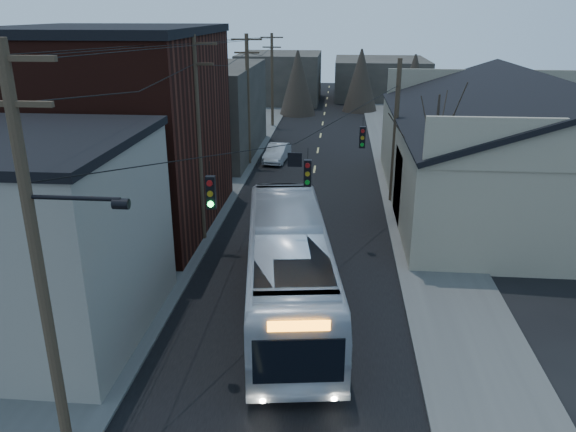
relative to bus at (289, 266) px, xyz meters
The scene contains 13 objects.
road_surface 18.63m from the bus, 89.82° to the left, with size 9.00×110.00×0.02m, color black.
sidewalk_left 19.70m from the bus, 109.15° to the left, with size 4.00×110.00×0.12m, color #474744.
sidewalk_right 19.74m from the bus, 70.52° to the left, with size 4.00×110.00×0.12m, color #474744.
building_clapboard 9.43m from the bus, 164.63° to the right, with size 8.00×8.00×7.00m, color gray.
building_brick 13.50m from the bus, 139.33° to the left, with size 10.00×12.00×10.00m, color black.
building_left_far 26.35m from the bus, 111.04° to the left, with size 9.00×14.00×7.00m, color #2D2924.
warehouse 18.84m from the bus, 46.04° to the left, with size 16.16×20.60×7.73m.
building_far_left 53.88m from the bus, 96.33° to the left, with size 10.00×12.00×6.00m, color #2D2924.
building_far_right 58.97m from the bus, 83.12° to the left, with size 12.00×14.00×5.00m, color #2D2924.
bare_tree 10.92m from the bus, 52.48° to the left, with size 0.40×0.40×7.20m, color black.
utility_lines 13.43m from the bus, 103.54° to the left, with size 11.24×45.28×10.50m.
bus is the anchor object (origin of this frame).
parked_car 22.84m from the bus, 97.40° to the left, with size 1.43×4.10×1.35m, color #B3B6BB.
Camera 1 is at (1.70, -7.98, 10.98)m, focal length 35.00 mm.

